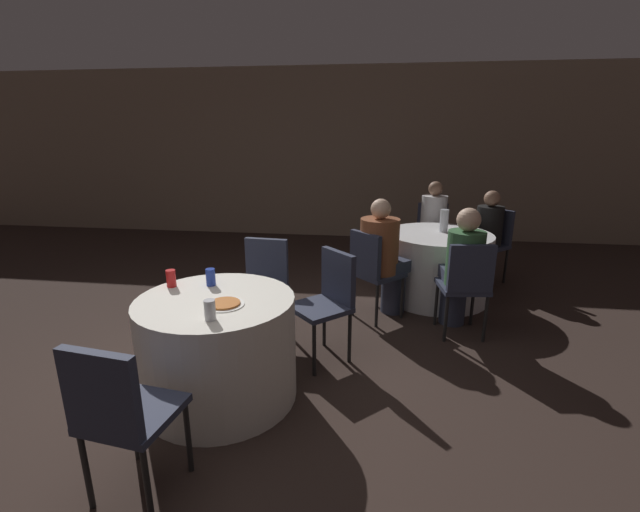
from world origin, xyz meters
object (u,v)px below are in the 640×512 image
chair_near_south (119,409)px  chair_far_north (432,230)px  person_floral_shirt (384,256)px  table_far (437,266)px  person_white_shirt (433,229)px  chair_near_northeast (329,295)px  chair_far_south (466,281)px  person_green_jacket (461,270)px  person_black_shirt (484,238)px  soda_can_red (171,278)px  pizza_plate_near (224,304)px  bottle_far (444,221)px  table_near (219,348)px  chair_far_northeast (492,238)px  chair_near_north (264,279)px  chair_far_southwest (372,267)px  soda_can_blue (211,277)px  soda_can_silver (210,310)px

chair_near_south → chair_far_north: size_ratio=1.00×
person_floral_shirt → chair_far_north: bearing=113.4°
table_far → person_floral_shirt: size_ratio=0.96×
person_white_shirt → chair_near_northeast: bearing=67.7°
chair_far_south → person_green_jacket: size_ratio=0.76×
person_black_shirt → soda_can_red: 3.65m
table_far → chair_far_south: bearing=-83.0°
pizza_plate_near → chair_near_northeast: bearing=51.8°
person_green_jacket → bottle_far: size_ratio=4.75×
table_near → chair_far_northeast: size_ratio=1.18×
chair_near_north → chair_far_southwest: 1.05m
person_green_jacket → table_far: bearing=90.0°
chair_near_northeast → chair_far_northeast: (1.74, 2.12, 0.00)m
chair_near_south → person_green_jacket: size_ratio=0.76×
chair_near_northeast → soda_can_blue: (-0.80, -0.40, 0.25)m
chair_near_south → chair_near_northeast: 1.75m
person_black_shirt → chair_far_southwest: bearing=91.1°
table_near → chair_near_south: size_ratio=1.18×
table_far → soda_can_blue: bearing=-134.2°
chair_far_north → person_floral_shirt: (-0.63, -1.55, 0.08)m
chair_near_northeast → soda_can_blue: chair_near_northeast is taller
chair_far_north → person_black_shirt: 0.70m
chair_near_south → chair_far_south: bearing=54.3°
chair_far_northeast → bottle_far: (-0.67, -0.57, 0.31)m
pizza_plate_near → table_near: bearing=135.8°
table_near → chair_near_north: bearing=85.5°
chair_far_south → person_green_jacket: bearing=90.0°
chair_far_north → bottle_far: size_ratio=3.62×
soda_can_blue → chair_near_south: bearing=-90.3°
person_black_shirt → pizza_plate_near: person_black_shirt is taller
soda_can_red → chair_far_north: bearing=53.8°
person_floral_shirt → person_green_jacket: size_ratio=1.02×
chair_near_northeast → soda_can_blue: size_ratio=7.22×
person_floral_shirt → bottle_far: size_ratio=4.85×
soda_can_red → bottle_far: size_ratio=0.50×
chair_far_northeast → person_white_shirt: 0.70m
soda_can_silver → bottle_far: 3.01m
pizza_plate_near → chair_near_north: bearing=91.4°
person_floral_shirt → soda_can_silver: (-1.01, -1.84, 0.17)m
bottle_far → chair_far_northeast: bearing=40.5°
person_white_shirt → soda_can_blue: (-1.85, -2.68, 0.19)m
chair_near_northeast → table_far: bearing=-78.1°
table_far → chair_far_southwest: (-0.70, -0.68, 0.17)m
chair_far_southwest → person_green_jacket: person_green_jacket is taller
soda_can_silver → bottle_far: bottle_far is taller
chair_near_south → person_floral_shirt: bearing=71.0°
chair_near_northeast → chair_far_northeast: 2.75m
chair_near_north → person_black_shirt: 2.81m
chair_far_northeast → soda_can_blue: chair_far_northeast is taller
chair_near_northeast → pizza_plate_near: chair_near_northeast is taller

